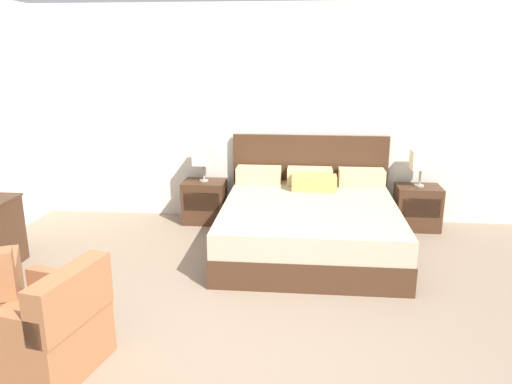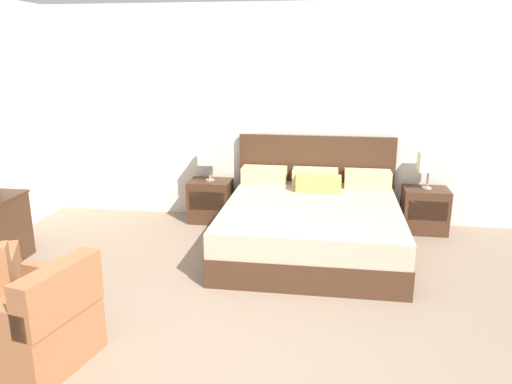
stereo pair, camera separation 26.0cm
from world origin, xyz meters
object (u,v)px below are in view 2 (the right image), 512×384
nightstand_left (210,201)px  armchair_companion (37,326)px  nightstand_right (425,210)px  bed (312,223)px  table_lamp_left (209,156)px  table_lamp_right (429,162)px

nightstand_left → armchair_companion: bearing=-98.0°
nightstand_right → armchair_companion: size_ratio=0.65×
bed → nightstand_right: (1.31, 0.76, -0.03)m
nightstand_left → nightstand_right: size_ratio=1.00×
nightstand_right → table_lamp_left: 2.69m
bed → nightstand_right: 1.52m
armchair_companion → table_lamp_left: bearing=82.0°
nightstand_right → table_lamp_left: size_ratio=1.21×
armchair_companion → nightstand_right: bearing=45.7°
nightstand_left → table_lamp_right: bearing=0.0°
table_lamp_right → bed: bearing=-149.8°
nightstand_right → armchair_companion: armchair_companion is taller
nightstand_left → table_lamp_right: 2.69m
bed → table_lamp_left: bed is taller
nightstand_left → table_lamp_right: size_ratio=1.21×
nightstand_left → table_lamp_right: (2.63, 0.00, 0.58)m
table_lamp_left → table_lamp_right: (2.63, 0.00, 0.00)m
table_lamp_right → table_lamp_left: bearing=180.0°
table_lamp_left → table_lamp_right: 2.63m
bed → nightstand_left: size_ratio=3.97×
bed → table_lamp_right: size_ratio=4.80×
table_lamp_left → armchair_companion: table_lamp_left is taller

